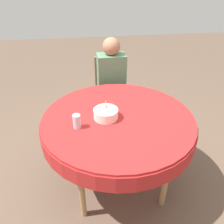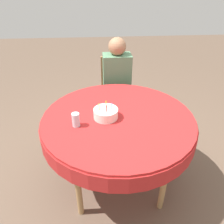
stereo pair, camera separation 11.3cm
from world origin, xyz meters
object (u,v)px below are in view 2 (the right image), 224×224
(chair, at_px, (116,92))
(birthday_cake, at_px, (106,113))
(person, at_px, (117,80))
(drinking_glass, at_px, (76,120))

(chair, height_order, birthday_cake, chair)
(person, xyz_separation_m, birthday_cake, (-0.18, -0.85, 0.08))
(chair, bearing_deg, drinking_glass, -112.19)
(person, height_order, drinking_glass, person)
(chair, height_order, person, person)
(birthday_cake, distance_m, drinking_glass, 0.26)
(chair, distance_m, drinking_glass, 1.17)
(chair, bearing_deg, person, -90.00)
(person, distance_m, drinking_glass, 1.04)
(person, distance_m, birthday_cake, 0.87)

